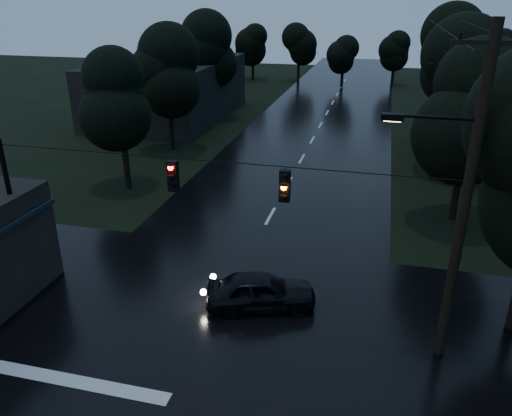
% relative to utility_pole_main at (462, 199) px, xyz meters
% --- Properties ---
extents(main_road, '(12.00, 120.00, 0.02)m').
position_rel_utility_pole_main_xyz_m(main_road, '(-7.41, 19.00, -5.26)').
color(main_road, black).
rests_on(main_road, ground).
extents(cross_street, '(60.00, 9.00, 0.02)m').
position_rel_utility_pole_main_xyz_m(cross_street, '(-7.41, 1.00, -5.26)').
color(cross_street, black).
rests_on(cross_street, ground).
extents(building_far_left, '(10.00, 16.00, 5.00)m').
position_rel_utility_pole_main_xyz_m(building_far_left, '(-21.41, 29.00, -2.76)').
color(building_far_left, black).
rests_on(building_far_left, ground).
extents(utility_pole_main, '(3.50, 0.30, 10.00)m').
position_rel_utility_pole_main_xyz_m(utility_pole_main, '(0.00, 0.00, 0.00)').
color(utility_pole_main, black).
rests_on(utility_pole_main, ground).
extents(utility_pole_far, '(2.00, 0.30, 7.50)m').
position_rel_utility_pole_main_xyz_m(utility_pole_far, '(0.89, 17.00, -1.38)').
color(utility_pole_far, black).
rests_on(utility_pole_far, ground).
extents(anchor_pole_left, '(0.18, 0.18, 6.00)m').
position_rel_utility_pole_main_xyz_m(anchor_pole_left, '(-14.91, 0.00, -2.26)').
color(anchor_pole_left, black).
rests_on(anchor_pole_left, ground).
extents(span_signals, '(15.00, 0.37, 1.12)m').
position_rel_utility_pole_main_xyz_m(span_signals, '(-6.85, -0.01, -0.01)').
color(span_signals, black).
rests_on(span_signals, ground).
extents(tree_left_a, '(3.92, 3.92, 8.26)m').
position_rel_utility_pole_main_xyz_m(tree_left_a, '(-16.41, 11.00, -0.02)').
color(tree_left_a, black).
rests_on(tree_left_a, ground).
extents(tree_left_b, '(4.20, 4.20, 8.85)m').
position_rel_utility_pole_main_xyz_m(tree_left_b, '(-17.01, 19.00, 0.36)').
color(tree_left_b, black).
rests_on(tree_left_b, ground).
extents(tree_left_c, '(4.48, 4.48, 9.44)m').
position_rel_utility_pole_main_xyz_m(tree_left_c, '(-17.61, 29.00, 0.74)').
color(tree_left_c, black).
rests_on(tree_left_c, ground).
extents(tree_right_a, '(4.20, 4.20, 8.85)m').
position_rel_utility_pole_main_xyz_m(tree_right_a, '(1.59, 11.00, 0.36)').
color(tree_right_a, black).
rests_on(tree_right_a, ground).
extents(tree_right_b, '(4.48, 4.48, 9.44)m').
position_rel_utility_pole_main_xyz_m(tree_right_b, '(2.19, 19.00, 0.74)').
color(tree_right_b, black).
rests_on(tree_right_b, ground).
extents(tree_right_c, '(4.76, 4.76, 10.03)m').
position_rel_utility_pole_main_xyz_m(tree_right_c, '(2.79, 29.00, 1.11)').
color(tree_right_c, black).
rests_on(tree_right_c, ground).
extents(car, '(4.24, 2.69, 1.34)m').
position_rel_utility_pole_main_xyz_m(car, '(-5.99, 1.08, -4.59)').
color(car, black).
rests_on(car, ground).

